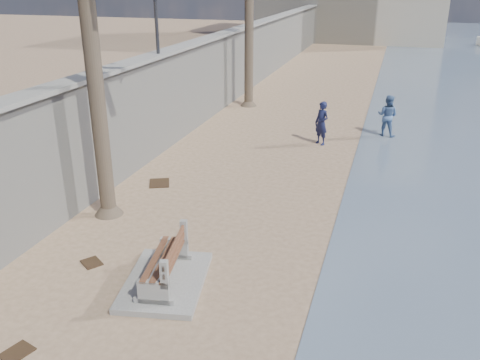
{
  "coord_description": "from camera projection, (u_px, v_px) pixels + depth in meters",
  "views": [
    {
      "loc": [
        3.14,
        -4.86,
        6.22
      ],
      "look_at": [
        -0.5,
        7.0,
        1.2
      ],
      "focal_mm": 38.0,
      "sensor_mm": 36.0,
      "label": 1
    }
  ],
  "objects": [
    {
      "name": "person_b",
      "position": [
        388.0,
        113.0,
        20.82
      ],
      "size": [
        1.08,
        0.94,
        1.89
      ],
      "primitive_type": "imported",
      "rotation": [
        0.0,
        0.0,
        2.85
      ],
      "color": "#486495",
      "rests_on": "ground_plane"
    },
    {
      "name": "bench_far",
      "position": [
        165.0,
        266.0,
        10.85
      ],
      "size": [
        2.05,
        2.67,
        1.01
      ],
      "color": "gray",
      "rests_on": "ground_plane"
    },
    {
      "name": "debris_d",
      "position": [
        92.0,
        263.0,
        11.79
      ],
      "size": [
        0.62,
        0.6,
        0.03
      ],
      "primitive_type": "cube",
      "rotation": [
        0.0,
        0.0,
        5.66
      ],
      "color": "#382616",
      "rests_on": "ground_plane"
    },
    {
      "name": "person_a",
      "position": [
        322.0,
        120.0,
        19.74
      ],
      "size": [
        0.85,
        0.8,
        1.96
      ],
      "primitive_type": "imported",
      "rotation": [
        0.0,
        0.0,
        -0.63
      ],
      "color": "#15193C",
      "rests_on": "ground_plane"
    },
    {
      "name": "seawall",
      "position": [
        227.0,
        69.0,
        25.98
      ],
      "size": [
        0.45,
        70.0,
        3.5
      ],
      "primitive_type": "cube",
      "color": "gray",
      "rests_on": "ground_plane"
    },
    {
      "name": "debris_c",
      "position": [
        159.0,
        183.0,
        16.3
      ],
      "size": [
        0.88,
        0.96,
        0.03
      ],
      "primitive_type": "cube",
      "rotation": [
        0.0,
        0.0,
        5.14
      ],
      "color": "#382616",
      "rests_on": "ground_plane"
    },
    {
      "name": "debris_b",
      "position": [
        17.0,
        352.0,
        8.98
      ],
      "size": [
        0.55,
        0.62,
        0.03
      ],
      "primitive_type": "cube",
      "rotation": [
        0.0,
        0.0,
        4.41
      ],
      "color": "#382616",
      "rests_on": "ground_plane"
    },
    {
      "name": "wall_cap",
      "position": [
        226.0,
        33.0,
        25.3
      ],
      "size": [
        0.8,
        70.0,
        0.12
      ],
      "primitive_type": "cube",
      "color": "gray",
      "rests_on": "seawall"
    }
  ]
}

